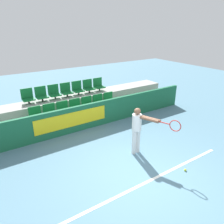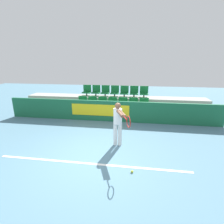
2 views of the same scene
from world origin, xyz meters
name	(u,v)px [view 1 (image 1 of 2)]	position (x,y,z in m)	size (l,w,h in m)	color
ground_plane	(139,175)	(0.00, 0.00, 0.00)	(30.00, 30.00, 0.00)	slate
court_baseline	(147,182)	(0.00, -0.35, 0.00)	(5.54, 0.08, 0.01)	white
barrier_wall	(83,117)	(-0.01, 3.26, 0.49)	(10.01, 0.14, 0.99)	#19603D
bleacher_tier_front	(78,119)	(0.00, 3.79, 0.23)	(9.61, 0.89, 0.45)	#9E9E99
bleacher_tier_middle	(69,107)	(0.00, 4.68, 0.45)	(9.61, 0.89, 0.91)	#9E9E99
stadium_chair_0	(36,115)	(-1.57, 3.91, 0.71)	(0.44, 0.38, 0.57)	#333333
stadium_chair_1	(50,112)	(-1.04, 3.91, 0.71)	(0.44, 0.38, 0.57)	#333333
stadium_chair_2	(63,109)	(-0.52, 3.91, 0.71)	(0.44, 0.38, 0.57)	#333333
stadium_chair_3	(76,107)	(0.00, 3.91, 0.71)	(0.44, 0.38, 0.57)	#333333
stadium_chair_4	(88,104)	(0.52, 3.91, 0.71)	(0.44, 0.38, 0.57)	#333333
stadium_chair_5	(99,102)	(1.04, 3.91, 0.71)	(0.44, 0.38, 0.57)	#333333
stadium_chair_6	(109,100)	(1.57, 3.91, 0.71)	(0.44, 0.38, 0.57)	#333333
stadium_chair_7	(28,97)	(-1.57, 4.80, 1.16)	(0.44, 0.38, 0.57)	#333333
stadium_chair_8	(41,95)	(-1.04, 4.80, 1.16)	(0.44, 0.38, 0.57)	#333333
stadium_chair_9	(54,92)	(-0.52, 4.80, 1.16)	(0.44, 0.38, 0.57)	#333333
stadium_chair_10	(66,90)	(0.00, 4.80, 1.16)	(0.44, 0.38, 0.57)	#333333
stadium_chair_11	(78,88)	(0.52, 4.80, 1.16)	(0.44, 0.38, 0.57)	#333333
stadium_chair_12	(88,87)	(1.04, 4.80, 1.16)	(0.44, 0.38, 0.57)	#333333
stadium_chair_13	(99,85)	(1.57, 4.80, 1.16)	(0.44, 0.38, 0.57)	#333333
tennis_player	(139,127)	(0.64, 0.82, 0.91)	(0.62, 1.38, 1.50)	silver
tennis_ball	(185,170)	(1.17, -0.58, 0.03)	(0.07, 0.07, 0.07)	#CCDB33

